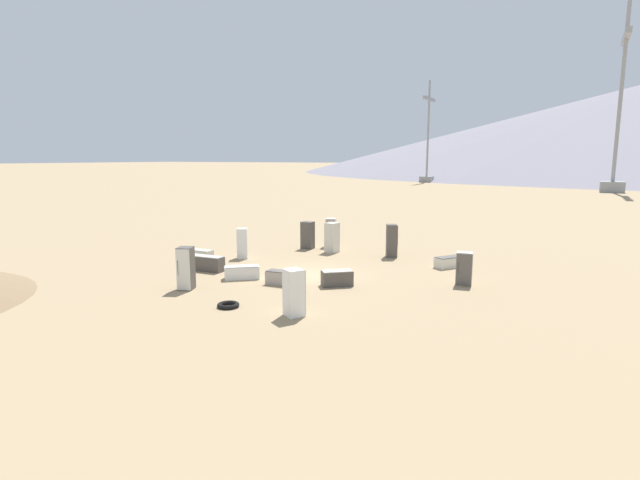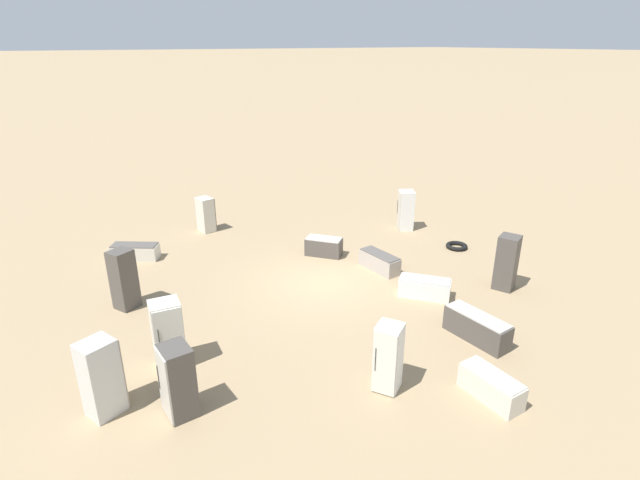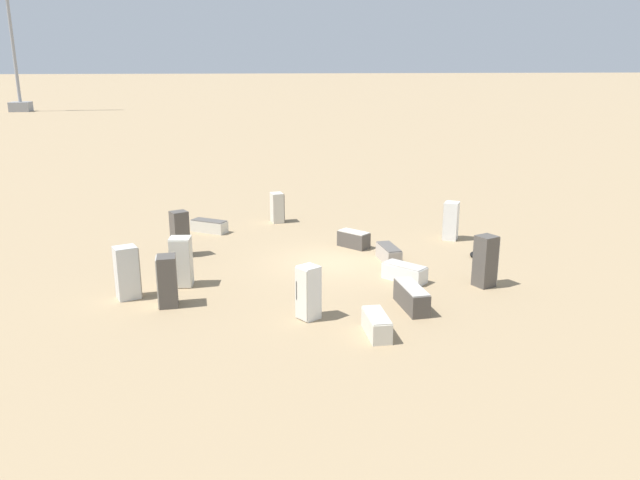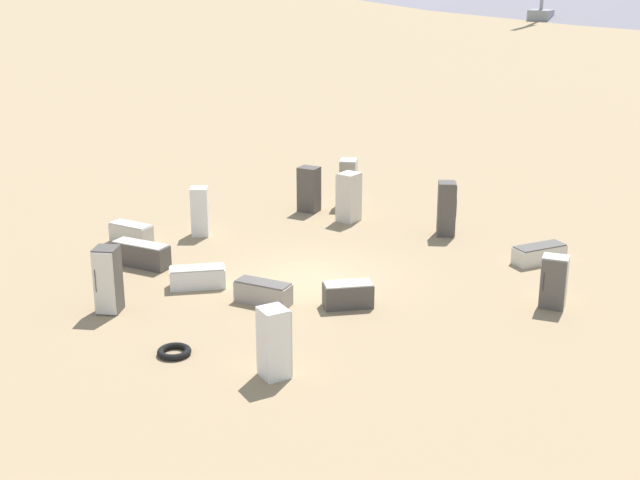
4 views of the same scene
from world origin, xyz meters
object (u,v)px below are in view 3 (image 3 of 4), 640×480
at_px(discarded_fridge_7, 486,261).
at_px(discarded_fridge_12, 127,273).
at_px(discarded_fridge_4, 451,221).
at_px(discarded_fridge_10, 180,234).
at_px(scrap_tire, 480,255).
at_px(power_pylon_0, 15,61).
at_px(discarded_fridge_8, 181,262).
at_px(discarded_fridge_11, 389,254).
at_px(discarded_fridge_9, 354,239).
at_px(discarded_fridge_1, 308,292).
at_px(discarded_fridge_6, 167,281).
at_px(discarded_fridge_0, 209,226).
at_px(discarded_fridge_5, 377,325).
at_px(discarded_fridge_2, 277,208).
at_px(discarded_fridge_3, 411,297).
at_px(discarded_fridge_13, 405,273).

relative_size(discarded_fridge_7, discarded_fridge_12, 1.02).
bearing_deg(discarded_fridge_7, discarded_fridge_4, 147.97).
xyz_separation_m(discarded_fridge_10, scrap_tire, (-12.53, 2.29, -0.89)).
distance_m(discarded_fridge_10, discarded_fridge_12, 5.03).
relative_size(power_pylon_0, discarded_fridge_10, 13.72).
bearing_deg(discarded_fridge_8, discarded_fridge_11, -161.71).
bearing_deg(discarded_fridge_9, discarded_fridge_11, -106.30).
height_order(discarded_fridge_1, discarded_fridge_4, discarded_fridge_4).
distance_m(discarded_fridge_8, discarded_fridge_11, 8.48).
xyz_separation_m(discarded_fridge_8, scrap_tire, (-12.30, -1.53, -0.84)).
bearing_deg(discarded_fridge_10, discarded_fridge_6, -117.23).
xyz_separation_m(discarded_fridge_0, discarded_fridge_5, (-5.03, 12.97, 0.04)).
height_order(discarded_fridge_0, discarded_fridge_12, discarded_fridge_12).
relative_size(discarded_fridge_2, discarded_fridge_10, 0.79).
height_order(discarded_fridge_4, scrap_tire, discarded_fridge_4).
bearing_deg(discarded_fridge_0, discarded_fridge_6, 26.64).
relative_size(discarded_fridge_7, scrap_tire, 2.19).
distance_m(discarded_fridge_3, discarded_fridge_7, 3.76).
distance_m(discarded_fridge_0, discarded_fridge_2, 3.78).
bearing_deg(power_pylon_0, discarded_fridge_1, 110.02).
bearing_deg(discarded_fridge_4, discarded_fridge_13, 174.71).
xyz_separation_m(discarded_fridge_12, discarded_fridge_13, (-10.03, -0.17, -0.62)).
bearing_deg(discarded_fridge_0, discarded_fridge_3, 65.80).
relative_size(power_pylon_0, discarded_fridge_4, 15.06).
height_order(discarded_fridge_4, discarded_fridge_6, discarded_fridge_4).
height_order(discarded_fridge_7, scrap_tire, discarded_fridge_7).
bearing_deg(discarded_fridge_2, discarded_fridge_8, -34.86).
bearing_deg(discarded_fridge_3, discarded_fridge_1, 1.90).
xyz_separation_m(discarded_fridge_0, discarded_fridge_3, (-6.72, 11.07, 0.10)).
height_order(discarded_fridge_9, discarded_fridge_11, discarded_fridge_9).
xyz_separation_m(discarded_fridge_9, scrap_tire, (-4.98, 2.35, -0.28)).
bearing_deg(discarded_fridge_7, discarded_fridge_5, -77.03).
bearing_deg(discarded_fridge_4, power_pylon_0, 56.71).
bearing_deg(discarded_fridge_2, discarded_fridge_10, -50.64).
distance_m(discarded_fridge_4, discarded_fridge_8, 12.79).
xyz_separation_m(discarded_fridge_1, discarded_fridge_10, (4.37, -7.60, 0.09)).
distance_m(discarded_fridge_5, discarded_fridge_12, 8.96).
height_order(discarded_fridge_3, discarded_fridge_6, discarded_fridge_6).
bearing_deg(discarded_fridge_11, discarded_fridge_9, -69.96).
height_order(discarded_fridge_2, discarded_fridge_8, discarded_fridge_8).
height_order(discarded_fridge_8, discarded_fridge_10, discarded_fridge_10).
xyz_separation_m(discarded_fridge_1, discarded_fridge_7, (-6.85, -1.96, 0.07)).
bearing_deg(scrap_tire, discarded_fridge_10, -10.34).
bearing_deg(discarded_fridge_7, discarded_fridge_0, -155.67).
bearing_deg(power_pylon_0, discarded_fridge_9, 113.34).
height_order(discarded_fridge_4, discarded_fridge_10, discarded_fridge_10).
distance_m(discarded_fridge_2, discarded_fridge_4, 8.89).
xyz_separation_m(discarded_fridge_2, discarded_fridge_13, (-3.83, 9.80, -0.45)).
bearing_deg(scrap_tire, discarded_fridge_9, -25.27).
height_order(discarded_fridge_3, discarded_fridge_5, discarded_fridge_3).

